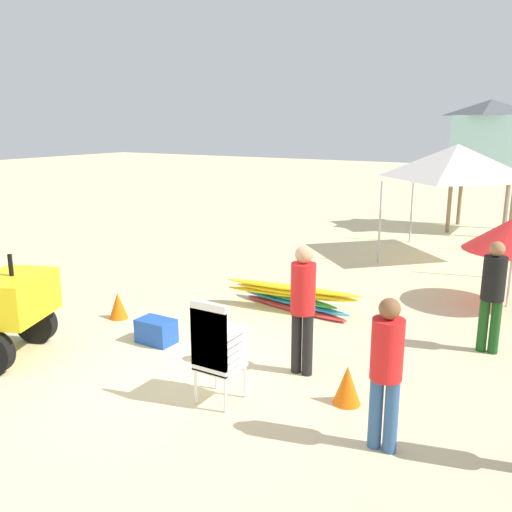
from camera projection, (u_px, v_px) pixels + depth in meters
The scene contains 11 objects.
ground at pixel (179, 376), 7.20m from camera, with size 80.00×80.00×0.00m, color beige.
stacked_plastic_chairs at pixel (215, 345), 6.31m from camera, with size 0.48×0.48×1.29m.
surfboard_pile at pixel (292, 297), 9.69m from camera, with size 2.55×0.77×0.48m.
lifeguard_near_left at pixel (386, 365), 5.38m from camera, with size 0.32×0.32×1.61m.
lifeguard_near_right at pixel (303, 301), 7.05m from camera, with size 0.32×0.32×1.73m.
lifeguard_far_right at pixel (493, 290), 7.74m from camera, with size 0.32×0.32×1.64m.
popup_canopy at pixel (457, 162), 12.94m from camera, with size 2.74×2.74×2.74m.
lifeguard_tower at pixel (488, 138), 16.17m from camera, with size 1.98×1.98×3.88m.
traffic_cone_near at pixel (118, 306), 9.27m from camera, with size 0.32×0.32×0.45m, color orange.
traffic_cone_far at pixel (347, 385), 6.45m from camera, with size 0.33×0.33×0.47m, color orange.
cooler_box at pixel (156, 331), 8.25m from camera, with size 0.56×0.37×0.37m, color blue.
Camera 1 is at (4.27, -5.16, 3.24)m, focal length 38.55 mm.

